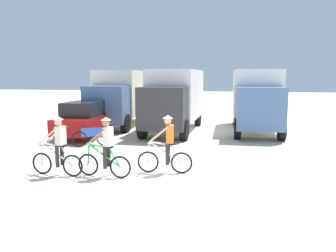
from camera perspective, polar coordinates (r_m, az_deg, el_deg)
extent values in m
plane|color=beige|center=(9.55, -2.11, -9.85)|extent=(120.00, 120.00, 0.00)
cube|color=beige|center=(21.53, -7.32, 5.66)|extent=(2.65, 5.31, 2.70)
cube|color=#4C6B9E|center=(18.35, -10.39, 3.57)|extent=(2.27, 1.61, 2.00)
cube|color=black|center=(17.67, -11.20, 4.51)|extent=(2.03, 0.18, 0.80)
cylinder|color=black|center=(18.23, -7.19, 0.45)|extent=(0.37, 1.01, 1.00)
cylinder|color=black|center=(18.92, -13.11, 0.59)|extent=(0.37, 1.01, 1.00)
cylinder|color=black|center=(23.01, -3.59, 2.13)|extent=(0.37, 1.01, 1.00)
cylinder|color=black|center=(23.56, -8.43, 2.20)|extent=(0.37, 1.01, 1.00)
cube|color=white|center=(19.11, 1.45, 5.39)|extent=(2.40, 5.20, 2.70)
cube|color=#2D2D33|center=(15.83, -0.92, 2.97)|extent=(2.20, 1.50, 2.00)
cube|color=black|center=(15.12, -1.54, 4.05)|extent=(2.02, 0.08, 0.80)
cylinder|color=black|center=(15.85, 2.76, -0.68)|extent=(0.32, 1.00, 1.00)
cylinder|color=black|center=(16.31, -4.32, -0.43)|extent=(0.32, 1.00, 1.00)
cylinder|color=black|center=(20.74, 5.10, 1.43)|extent=(0.32, 1.00, 1.00)
cylinder|color=black|center=(21.09, -0.41, 1.58)|extent=(0.32, 1.00, 1.00)
cube|color=white|center=(19.73, 14.52, 5.23)|extent=(2.62, 5.30, 2.70)
cube|color=#4C6B9E|center=(16.39, 15.36, 2.86)|extent=(2.26, 1.59, 2.00)
cube|color=black|center=(15.66, 15.64, 3.89)|extent=(2.03, 0.17, 0.80)
cylinder|color=black|center=(16.73, 18.67, -0.63)|extent=(0.36, 1.01, 1.00)
cylinder|color=black|center=(16.54, 11.68, -0.46)|extent=(0.36, 1.01, 1.00)
cylinder|color=black|center=(21.63, 16.73, 1.40)|extent=(0.36, 1.01, 1.00)
cylinder|color=black|center=(21.49, 11.32, 1.55)|extent=(0.36, 1.01, 1.00)
cube|color=maroon|center=(17.25, -13.86, 0.50)|extent=(2.06, 4.32, 0.76)
cube|color=black|center=(17.03, -14.13, 2.83)|extent=(1.75, 2.21, 0.68)
cylinder|color=black|center=(18.79, -14.53, -0.07)|extent=(0.27, 0.65, 0.64)
cylinder|color=black|center=(18.24, -10.01, -0.18)|extent=(0.27, 0.65, 0.64)
cylinder|color=black|center=(16.45, -18.04, -1.38)|extent=(0.27, 0.65, 0.64)
cylinder|color=black|center=(15.82, -12.97, -1.56)|extent=(0.27, 0.65, 0.64)
torus|color=black|center=(11.12, -20.51, -5.94)|extent=(0.68, 0.09, 0.68)
cylinder|color=silver|center=(11.12, -20.51, -5.94)|extent=(0.08, 0.08, 0.08)
torus|color=black|center=(10.55, -15.82, -6.47)|extent=(0.68, 0.09, 0.68)
cylinder|color=silver|center=(10.55, -15.82, -6.47)|extent=(0.08, 0.08, 0.08)
cylinder|color=silver|center=(10.74, -18.19, -4.56)|extent=(1.03, 0.09, 0.68)
cylinder|color=silver|center=(10.78, -19.03, -3.03)|extent=(0.66, 0.08, 0.13)
cylinder|color=silver|center=(10.58, -16.69, -4.91)|extent=(0.39, 0.07, 0.59)
cylinder|color=silver|center=(11.03, -20.49, -4.34)|extent=(0.10, 0.05, 0.64)
cylinder|color=silver|center=(10.95, -20.46, -2.71)|extent=(0.06, 0.52, 0.04)
cube|color=black|center=(10.60, -17.56, -3.20)|extent=(0.24, 0.13, 0.06)
cube|color=silver|center=(10.56, -17.72, -1.55)|extent=(0.21, 0.33, 0.56)
sphere|color=beige|center=(10.53, -18.09, 0.62)|extent=(0.22, 0.22, 0.22)
cone|color=silver|center=(10.52, -18.12, 1.32)|extent=(0.32, 0.32, 0.10)
cylinder|color=#26262B|center=(10.60, -18.23, -4.89)|extent=(0.12, 0.12, 0.66)
cylinder|color=#26262B|center=(10.81, -17.48, -4.60)|extent=(0.12, 0.12, 0.66)
cylinder|color=beige|center=(10.60, -19.78, -1.69)|extent=(0.63, 0.07, 0.53)
cylinder|color=beige|center=(10.89, -18.71, -1.38)|extent=(0.63, 0.12, 0.53)
torus|color=black|center=(10.55, -13.33, -6.38)|extent=(0.68, 0.10, 0.68)
cylinder|color=silver|center=(10.55, -13.33, -6.38)|extent=(0.08, 0.08, 0.08)
torus|color=black|center=(10.09, -8.08, -6.91)|extent=(0.68, 0.10, 0.68)
cylinder|color=silver|center=(10.09, -8.08, -6.91)|extent=(0.08, 0.08, 0.08)
cylinder|color=green|center=(10.22, -10.69, -4.92)|extent=(1.03, 0.11, 0.68)
cylinder|color=green|center=(10.24, -11.60, -3.32)|extent=(0.66, 0.09, 0.13)
cylinder|color=green|center=(10.09, -9.01, -5.29)|extent=(0.39, 0.07, 0.59)
cylinder|color=green|center=(10.47, -13.27, -4.70)|extent=(0.10, 0.06, 0.64)
cylinder|color=silver|center=(10.39, -13.21, -2.99)|extent=(0.07, 0.52, 0.04)
cube|color=black|center=(10.10, -9.94, -3.50)|extent=(0.25, 0.13, 0.06)
cube|color=silver|center=(10.05, -10.09, -1.76)|extent=(0.22, 0.33, 0.56)
sphere|color=#A87A5B|center=(10.01, -10.45, 0.51)|extent=(0.22, 0.22, 0.22)
cone|color=tan|center=(10.00, -10.47, 1.25)|extent=(0.32, 0.32, 0.10)
cylinder|color=#26262B|center=(10.09, -10.63, -5.28)|extent=(0.12, 0.12, 0.66)
cylinder|color=#26262B|center=(10.31, -9.99, -4.96)|extent=(0.12, 0.12, 0.66)
cylinder|color=#A87A5B|center=(10.05, -12.27, -1.91)|extent=(0.63, 0.06, 0.53)
cylinder|color=#A87A5B|center=(10.36, -11.33, -1.58)|extent=(0.63, 0.13, 0.53)
torus|color=black|center=(10.62, -3.39, -6.07)|extent=(0.68, 0.13, 0.68)
cylinder|color=silver|center=(10.62, -3.39, -6.07)|extent=(0.09, 0.09, 0.08)
torus|color=black|center=(10.49, 2.30, -6.25)|extent=(0.68, 0.13, 0.68)
cylinder|color=silver|center=(10.49, 2.30, -6.25)|extent=(0.09, 0.09, 0.08)
cylinder|color=silver|center=(10.46, -0.43, -4.47)|extent=(1.03, 0.15, 0.68)
cylinder|color=silver|center=(10.43, -1.37, -2.95)|extent=(0.66, 0.12, 0.13)
cylinder|color=silver|center=(10.44, 1.36, -4.73)|extent=(0.39, 0.09, 0.59)
cylinder|color=silver|center=(10.54, -3.27, -4.39)|extent=(0.10, 0.06, 0.64)
cylinder|color=silver|center=(10.47, -3.15, -2.69)|extent=(0.09, 0.52, 0.04)
cube|color=black|center=(10.39, 0.42, -3.04)|extent=(0.25, 0.14, 0.06)
cube|color=orange|center=(10.33, 0.31, -1.35)|extent=(0.23, 0.34, 0.56)
sphere|color=tan|center=(10.28, -0.02, 0.85)|extent=(0.22, 0.22, 0.22)
cone|color=silver|center=(10.26, -0.02, 1.57)|extent=(0.32, 0.32, 0.10)
cylinder|color=#26262B|center=(10.33, -0.10, -4.80)|extent=(0.12, 0.12, 0.66)
cylinder|color=#26262B|center=(10.59, 0.07, -4.49)|extent=(0.12, 0.12, 0.66)
cylinder|color=tan|center=(10.20, -1.69, -1.57)|extent=(0.63, 0.15, 0.53)
cylinder|color=tan|center=(10.55, -1.40, -1.23)|extent=(0.63, 0.07, 0.53)
torus|color=black|center=(14.95, -10.74, -1.98)|extent=(0.62, 0.39, 0.68)
torus|color=black|center=(14.87, -14.76, -2.17)|extent=(0.62, 0.39, 0.68)
cube|color=blue|center=(14.85, -12.78, -1.01)|extent=(0.79, 0.48, 0.36)
cylinder|color=silver|center=(14.85, -10.99, 0.33)|extent=(0.28, 0.45, 0.04)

